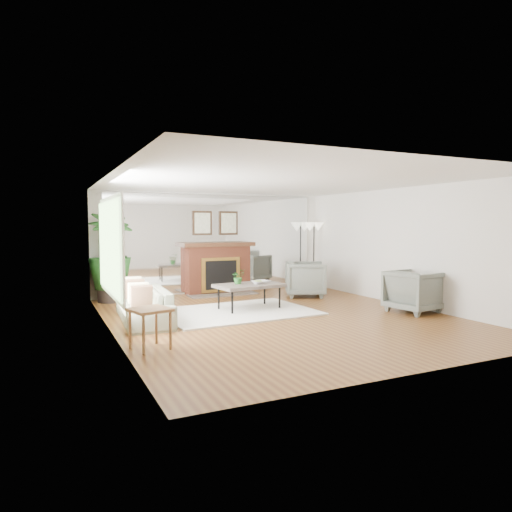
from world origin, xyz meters
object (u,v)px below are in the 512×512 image
sofa (144,305)px  potted_ficus (110,254)px  armchair_back (306,279)px  side_table (150,315)px  armchair_front (414,291)px  floor_lamp (314,232)px  coffee_table (249,286)px  fireplace (218,267)px

sofa → potted_ficus: bearing=-170.9°
armchair_back → side_table: bearing=150.6°
armchair_front → floor_lamp: 3.95m
coffee_table → sofa: bearing=-174.5°
sofa → armchair_front: armchair_front is taller
fireplace → armchair_back: (1.72, -1.35, -0.24)m
armchair_front → potted_ficus: 6.47m
sofa → armchair_back: 4.27m
armchair_back → potted_ficus: size_ratio=0.46×
fireplace → potted_ficus: bearing=-176.5°
armchair_back → floor_lamp: size_ratio=0.52×
coffee_table → sofa: 2.16m
armchair_back → floor_lamp: (0.98, 1.19, 1.10)m
sofa → coffee_table: bearing=99.0°
floor_lamp → coffee_table: bearing=-142.9°
sofa → side_table: size_ratio=3.24×
fireplace → potted_ficus: (-2.60, -0.16, 0.41)m
floor_lamp → side_table: bearing=-141.6°
sofa → potted_ficus: potted_ficus is taller
armchair_front → fireplace: bearing=24.0°
armchair_back → side_table: 5.33m
armchair_back → potted_ficus: potted_ficus is taller
armchair_front → floor_lamp: bearing=-10.9°
coffee_table → floor_lamp: 3.81m
floor_lamp → fireplace: bearing=176.6°
fireplace → armchair_front: (2.60, -3.95, -0.25)m
armchair_front → floor_lamp: size_ratio=0.51×
side_table → floor_lamp: (5.35, 4.25, 1.03)m
armchair_front → side_table: size_ratio=1.48×
armchair_back → potted_ficus: 4.53m
sofa → armchair_back: bearing=110.2°
coffee_table → sofa: (-2.14, -0.21, -0.19)m
coffee_table → potted_ficus: size_ratio=0.70×
fireplace → side_table: 5.14m
fireplace → side_table: bearing=-121.0°
potted_ficus → armchair_front: bearing=-36.1°
armchair_front → side_table: (-5.25, -0.46, 0.07)m
coffee_table → armchair_back: 2.19m
fireplace → floor_lamp: 2.84m
fireplace → potted_ficus: 2.64m
side_table → floor_lamp: 6.91m
armchair_back → side_table: (-4.37, -3.06, 0.06)m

